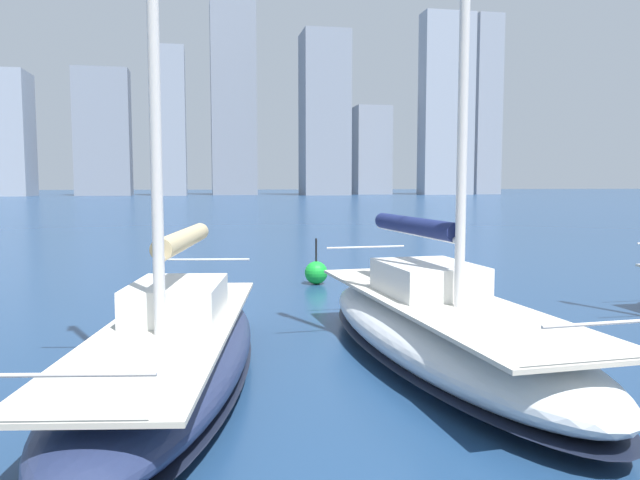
{
  "coord_description": "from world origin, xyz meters",
  "views": [
    {
      "loc": [
        1.49,
        2.43,
        3.07
      ],
      "look_at": [
        -0.32,
        -6.9,
        2.2
      ],
      "focal_mm": 35.0,
      "sensor_mm": 36.0,
      "label": 1
    }
  ],
  "objects": [
    {
      "name": "channel_buoy",
      "position": [
        -1.97,
        -16.04,
        0.36
      ],
      "size": [
        0.7,
        0.7,
        1.4
      ],
      "color": "green",
      "rests_on": "ground"
    },
    {
      "name": "city_skyline",
      "position": [
        1.38,
        -160.12,
        19.63
      ],
      "size": [
        167.58,
        21.1,
        49.53
      ],
      "color": "#9196A0",
      "rests_on": "ground"
    },
    {
      "name": "sailboat_tan",
      "position": [
        1.94,
        -7.04,
        0.59
      ],
      "size": [
        3.69,
        9.09,
        10.45
      ],
      "color": "navy",
      "rests_on": "ground"
    },
    {
      "name": "sailboat_navy",
      "position": [
        -2.51,
        -7.47,
        0.65
      ],
      "size": [
        3.03,
        9.07,
        10.64
      ],
      "color": "silver",
      "rests_on": "ground"
    }
  ]
}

